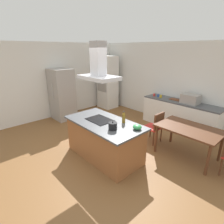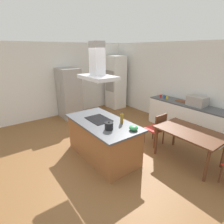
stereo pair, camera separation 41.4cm
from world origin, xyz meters
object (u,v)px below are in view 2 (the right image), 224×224
range_hood (97,67)px  cutting_board (182,101)px  mixing_bowl (134,128)px  cooktop (99,119)px  chair_at_left_end (157,127)px  tea_kettle (109,126)px  dining_table (190,134)px  wall_oven_stack (116,82)px  coffee_mug_blue (165,97)px  refrigerator (69,93)px  coffee_mug_yellow (167,98)px  olive_oil_bottle (122,118)px  countertop_microwave (197,101)px  coffee_mug_red (161,96)px

range_hood → cutting_board: bearing=84.4°
mixing_bowl → range_hood: bearing=-164.7°
cooktop → chair_at_left_end: (0.57, 1.46, -0.40)m
tea_kettle → dining_table: size_ratio=0.16×
wall_oven_stack → range_hood: bearing=-43.9°
coffee_mug_blue → refrigerator: 3.42m
coffee_mug_yellow → range_hood: range_hood is taller
coffee_mug_yellow → olive_oil_bottle: bearing=-74.9°
cooktop → wall_oven_stack: wall_oven_stack is taller
countertop_microwave → chair_at_left_end: countertop_microwave is taller
tea_kettle → refrigerator: size_ratio=0.13×
coffee_mug_red → wall_oven_stack: size_ratio=0.04×
mixing_bowl → coffee_mug_yellow: mixing_bowl is taller
countertop_microwave → coffee_mug_red: bearing=-177.4°
cooktop → coffee_mug_blue: coffee_mug_blue is taller
cooktop → coffee_mug_red: coffee_mug_red is taller
cutting_board → wall_oven_stack: size_ratio=0.15×
tea_kettle → coffee_mug_yellow: bearing=104.8°
mixing_bowl → refrigerator: size_ratio=0.10×
olive_oil_bottle → chair_at_left_end: bearing=85.9°
coffee_mug_blue → cutting_board: (0.59, 0.09, -0.04)m
coffee_mug_yellow → refrigerator: (-2.63, -2.29, -0.03)m
refrigerator → dining_table: 4.42m
mixing_bowl → chair_at_left_end: bearing=106.3°
coffee_mug_red → wall_oven_stack: (-2.29, -0.18, 0.16)m
cooktop → dining_table: 2.10m
coffee_mug_yellow → wall_oven_stack: size_ratio=0.04×
tea_kettle → olive_oil_bottle: (-0.10, 0.43, 0.03)m
olive_oil_bottle → countertop_microwave: (0.31, 2.58, 0.03)m
coffee_mug_yellow → cutting_board: 0.49m
mixing_bowl → wall_oven_stack: size_ratio=0.08×
coffee_mug_blue → wall_oven_stack: bearing=-175.4°
countertop_microwave → refrigerator: size_ratio=0.27×
chair_at_left_end → range_hood: (-0.57, -1.46, 1.59)m
cooktop → mixing_bowl: 0.96m
mixing_bowl → cutting_board: bearing=103.4°
mixing_bowl → coffee_mug_yellow: bearing=113.5°
coffee_mug_yellow → coffee_mug_red: bearing=179.4°
coffee_mug_yellow → chair_at_left_end: size_ratio=0.10×
coffee_mug_red → range_hood: 3.08m
countertop_microwave → coffee_mug_red: countertop_microwave is taller
coffee_mug_red → coffee_mug_yellow: 0.27m
coffee_mug_yellow → wall_oven_stack: 2.57m
coffee_mug_blue → dining_table: (1.79, -1.38, -0.28)m
tea_kettle → wall_oven_stack: wall_oven_stack is taller
coffee_mug_blue → range_hood: range_hood is taller
coffee_mug_yellow → countertop_microwave: bearing=3.5°
olive_oil_bottle → countertop_microwave: countertop_microwave is taller
dining_table → chair_at_left_end: size_ratio=1.57×
mixing_bowl → chair_at_left_end: size_ratio=0.20×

